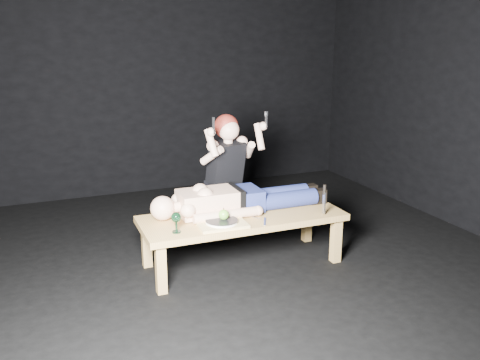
# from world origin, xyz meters

# --- Properties ---
(ground) EXTENTS (5.00, 5.00, 0.00)m
(ground) POSITION_xyz_m (0.00, 0.00, 0.00)
(ground) COLOR black
(ground) RESTS_ON ground
(back_wall) EXTENTS (5.00, 0.00, 5.00)m
(back_wall) POSITION_xyz_m (0.00, 2.50, 1.50)
(back_wall) COLOR black
(back_wall) RESTS_ON ground
(table) EXTENTS (1.74, 0.67, 0.45)m
(table) POSITION_xyz_m (0.06, -0.03, 0.23)
(table) COLOR tan
(table) RESTS_ON ground
(lying_man) EXTENTS (1.73, 0.54, 0.26)m
(lying_man) POSITION_xyz_m (0.11, 0.10, 0.58)
(lying_man) COLOR #DBAC8C
(lying_man) RESTS_ON table
(kneeling_woman) EXTENTS (0.81, 0.88, 1.28)m
(kneeling_woman) POSITION_xyz_m (0.11, 0.60, 0.64)
(kneeling_woman) COLOR black
(kneeling_woman) RESTS_ON ground
(serving_tray) EXTENTS (0.41, 0.30, 0.02)m
(serving_tray) POSITION_xyz_m (-0.19, -0.19, 0.46)
(serving_tray) COLOR tan
(serving_tray) RESTS_ON table
(plate) EXTENTS (0.27, 0.27, 0.02)m
(plate) POSITION_xyz_m (-0.19, -0.19, 0.48)
(plate) COLOR white
(plate) RESTS_ON serving_tray
(apple) EXTENTS (0.08, 0.08, 0.08)m
(apple) POSITION_xyz_m (-0.17, -0.18, 0.54)
(apple) COLOR #51AE34
(apple) RESTS_ON plate
(goblet) EXTENTS (0.08, 0.08, 0.17)m
(goblet) POSITION_xyz_m (-0.57, -0.20, 0.53)
(goblet) COLOR black
(goblet) RESTS_ON table
(fork_flat) EXTENTS (0.05, 0.18, 0.01)m
(fork_flat) POSITION_xyz_m (-0.35, -0.23, 0.45)
(fork_flat) COLOR #B2B2B7
(fork_flat) RESTS_ON table
(knife_flat) EXTENTS (0.09, 0.17, 0.01)m
(knife_flat) POSITION_xyz_m (0.17, -0.25, 0.45)
(knife_flat) COLOR #B2B2B7
(knife_flat) RESTS_ON table
(spoon_flat) EXTENTS (0.10, 0.17, 0.01)m
(spoon_flat) POSITION_xyz_m (0.12, -0.11, 0.45)
(spoon_flat) COLOR #B2B2B7
(spoon_flat) RESTS_ON table
(carving_knife) EXTENTS (0.03, 0.04, 0.27)m
(carving_knife) POSITION_xyz_m (0.71, -0.28, 0.58)
(carving_knife) COLOR #B2B2B7
(carving_knife) RESTS_ON table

